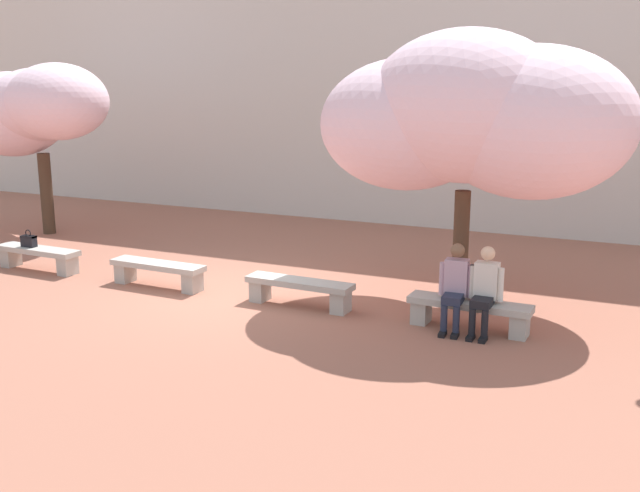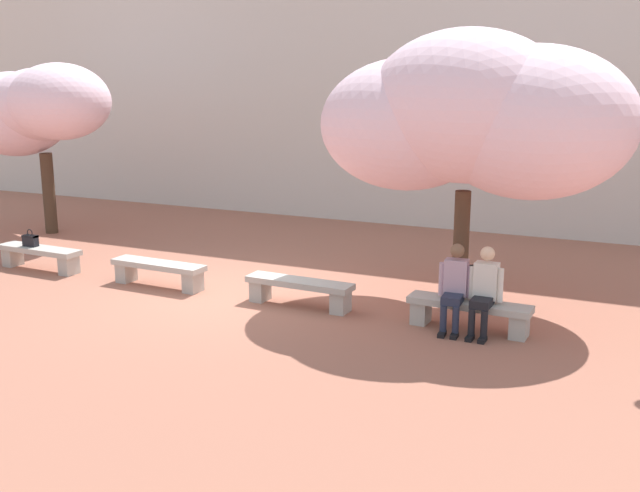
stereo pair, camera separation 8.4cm
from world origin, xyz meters
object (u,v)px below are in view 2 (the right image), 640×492
Objects in this scene: stone_bench_near_east at (469,311)px; handbag at (30,240)px; stone_bench_west_end at (40,255)px; person_seated_right at (484,288)px; cherry_tree_main at (473,117)px; stone_bench_center at (299,288)px; cherry_tree_secondary at (35,108)px; person_seated_left at (455,284)px; stone_bench_near_west at (158,270)px.

handbag is (-8.61, 0.00, 0.28)m from stone_bench_near_east.
person_seated_right reaches higher than stone_bench_west_end.
stone_bench_near_east is 5.43× the size of handbag.
cherry_tree_main is (-0.38, 1.30, 2.75)m from stone_bench_near_east.
person_seated_right is 2.78m from cherry_tree_main.
stone_bench_center is at bearing 0.00° from stone_bench_west_end.
handbag is at bearing 179.64° from person_seated_right.
stone_bench_center is at bearing -151.89° from cherry_tree_main.
handbag is 0.07× the size of cherry_tree_main.
cherry_tree_secondary reaches higher than stone_bench_west_end.
person_seated_left reaches higher than stone_bench_center.
stone_bench_near_east is 0.45× the size of cherry_tree_secondary.
person_seated_left is at bearing -166.21° from stone_bench_near_east.
stone_bench_center is 5.43× the size of handbag.
handbag is (-8.39, 0.06, -0.12)m from person_seated_left.
stone_bench_near_east is 0.45m from person_seated_left.
stone_bench_west_end is 5.60m from stone_bench_center.
person_seated_right is (0.22, -0.05, 0.39)m from stone_bench_near_east.
handbag is (-8.83, 0.06, -0.12)m from person_seated_right.
stone_bench_near_east is at bearing 13.79° from person_seated_left.
person_seated_left is (-0.22, -0.05, 0.39)m from stone_bench_near_east.
person_seated_left is at bearing -14.21° from cherry_tree_secondary.
stone_bench_near_east is at bearing -13.67° from cherry_tree_secondary.
cherry_tree_main is at bearing 28.11° from stone_bench_center.
stone_bench_west_end is at bearing 180.00° from stone_bench_near_east.
stone_bench_near_east is 0.37× the size of cherry_tree_main.
cherry_tree_main reaches higher than person_seated_left.
person_seated_left reaches higher than stone_bench_near_east.
stone_bench_near_east is at bearing 166.38° from person_seated_right.
person_seated_left is at bearing -0.37° from stone_bench_west_end.
cherry_tree_secondary reaches higher than stone_bench_center.
person_seated_right is (8.62, -0.05, 0.39)m from stone_bench_west_end.
stone_bench_near_west and stone_bench_center have the same top height.
person_seated_left is 0.26× the size of cherry_tree_main.
cherry_tree_main is (8.23, 1.29, 2.47)m from handbag.
stone_bench_near_west is 1.43× the size of person_seated_left.
person_seated_left is (5.38, -0.05, 0.39)m from stone_bench_near_west.
stone_bench_near_west is 5.43× the size of handbag.
stone_bench_near_west is at bearing 180.00° from stone_bench_near_east.
stone_bench_west_end is 5.43× the size of handbag.
stone_bench_near_east is at bearing -0.02° from handbag.
cherry_tree_secondary is at bearing 165.79° from person_seated_left.
person_seated_right is at bearing -13.67° from cherry_tree_secondary.
stone_bench_near_east is (2.80, 0.00, 0.00)m from stone_bench_center.
cherry_tree_secondary is (-10.46, 1.34, -0.12)m from cherry_tree_main.
stone_bench_near_east is 3.06m from cherry_tree_main.
cherry_tree_secondary reaches higher than handbag.
stone_bench_west_end is 0.35m from handbag.
person_seated_right is (3.02, -0.05, 0.39)m from stone_bench_center.
stone_bench_center is 0.37× the size of cherry_tree_main.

